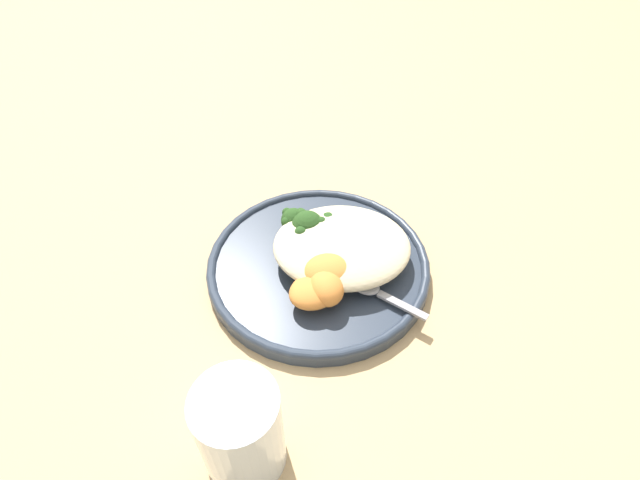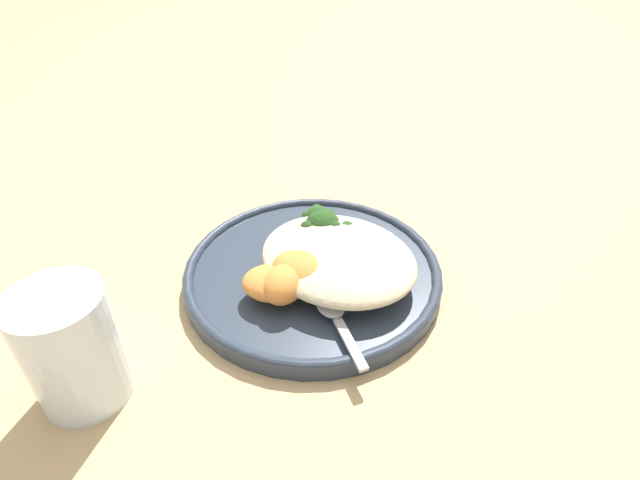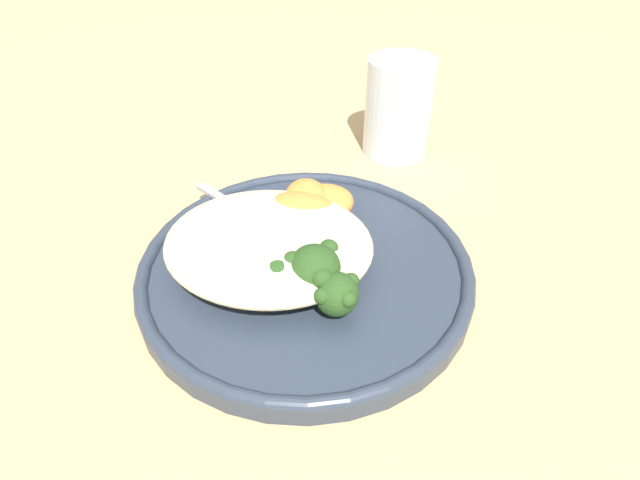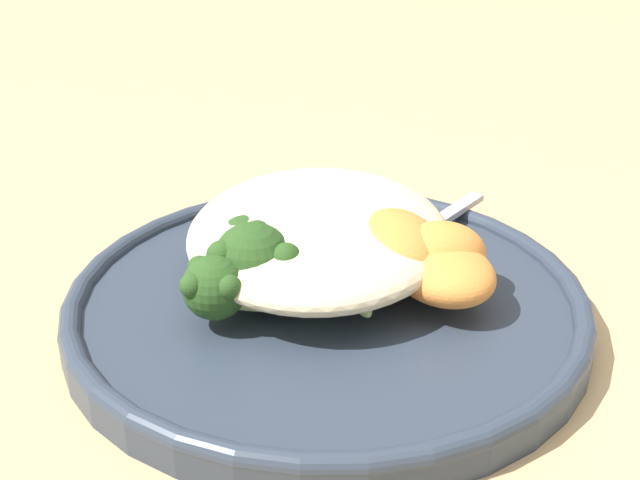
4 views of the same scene
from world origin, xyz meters
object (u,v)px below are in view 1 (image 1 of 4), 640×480
(sweet_potato_chunk_1, at_px, (329,270))
(sweet_potato_chunk_2, at_px, (326,287))
(broccoli_stalk_4, at_px, (308,230))
(plate, at_px, (318,265))
(broccoli_stalk_0, at_px, (335,255))
(broccoli_stalk_1, at_px, (347,250))
(broccoli_stalk_3, at_px, (326,229))
(broccoli_stalk_5, at_px, (297,232))
(water_glass, at_px, (241,431))
(spoon, at_px, (372,289))
(broccoli_stalk_2, at_px, (333,234))
(sweet_potato_chunk_0, at_px, (315,290))
(quinoa_mound, at_px, (342,246))

(sweet_potato_chunk_1, distance_m, sweet_potato_chunk_2, 0.03)
(broccoli_stalk_4, bearing_deg, plate, -155.97)
(broccoli_stalk_0, xyz_separation_m, sweet_potato_chunk_2, (0.01, 0.06, 0.00))
(broccoli_stalk_1, bearing_deg, broccoli_stalk_4, 128.31)
(broccoli_stalk_0, xyz_separation_m, broccoli_stalk_3, (0.01, -0.04, 0.00))
(broccoli_stalk_5, relative_size, water_glass, 0.96)
(plate, relative_size, spoon, 2.98)
(plate, height_order, water_glass, water_glass)
(broccoli_stalk_1, relative_size, sweet_potato_chunk_1, 1.61)
(broccoli_stalk_3, relative_size, broccoli_stalk_5, 0.81)
(spoon, bearing_deg, broccoli_stalk_1, 149.93)
(sweet_potato_chunk_2, relative_size, water_glass, 0.47)
(plate, xyz_separation_m, broccoli_stalk_0, (-0.02, 0.00, 0.02))
(broccoli_stalk_0, xyz_separation_m, spoon, (-0.04, 0.05, -0.01))
(sweet_potato_chunk_1, relative_size, sweet_potato_chunk_2, 1.37)
(sweet_potato_chunk_1, bearing_deg, broccoli_stalk_3, -86.81)
(broccoli_stalk_2, distance_m, sweet_potato_chunk_0, 0.10)
(sweet_potato_chunk_2, bearing_deg, broccoli_stalk_2, -94.94)
(broccoli_stalk_1, distance_m, spoon, 0.07)
(broccoli_stalk_0, height_order, broccoli_stalk_1, broccoli_stalk_0)
(quinoa_mound, distance_m, water_glass, 0.27)
(water_glass, bearing_deg, spoon, -124.56)
(plate, bearing_deg, spoon, 142.43)
(broccoli_stalk_2, height_order, spoon, broccoli_stalk_2)
(quinoa_mound, xyz_separation_m, broccoli_stalk_1, (-0.01, -0.00, -0.01))
(quinoa_mound, bearing_deg, broccoli_stalk_4, -30.99)
(sweet_potato_chunk_2, bearing_deg, sweet_potato_chunk_0, 7.96)
(broccoli_stalk_2, distance_m, sweet_potato_chunk_1, 0.07)
(sweet_potato_chunk_2, distance_m, water_glass, 0.20)
(broccoli_stalk_2, height_order, water_glass, water_glass)
(broccoli_stalk_5, distance_m, water_glass, 0.28)
(broccoli_stalk_0, bearing_deg, sweet_potato_chunk_1, -123.88)
(broccoli_stalk_4, bearing_deg, sweet_potato_chunk_0, -172.01)
(broccoli_stalk_5, distance_m, sweet_potato_chunk_2, 0.10)
(broccoli_stalk_0, height_order, sweet_potato_chunk_2, sweet_potato_chunk_2)
(broccoli_stalk_0, relative_size, water_glass, 0.77)
(broccoli_stalk_0, relative_size, broccoli_stalk_3, 1.00)
(broccoli_stalk_5, height_order, sweet_potato_chunk_1, sweet_potato_chunk_1)
(broccoli_stalk_0, distance_m, spoon, 0.06)
(sweet_potato_chunk_0, bearing_deg, quinoa_mound, -114.79)
(broccoli_stalk_0, bearing_deg, broccoli_stalk_4, 115.21)
(broccoli_stalk_1, relative_size, broccoli_stalk_3, 1.33)
(broccoli_stalk_1, bearing_deg, sweet_potato_chunk_2, -136.22)
(plate, distance_m, broccoli_stalk_3, 0.05)
(sweet_potato_chunk_0, distance_m, sweet_potato_chunk_1, 0.03)
(broccoli_stalk_2, height_order, broccoli_stalk_4, broccoli_stalk_4)
(plate, height_order, sweet_potato_chunk_1, sweet_potato_chunk_1)
(broccoli_stalk_3, xyz_separation_m, sweet_potato_chunk_2, (-0.00, 0.10, 0.00))
(broccoli_stalk_3, height_order, sweet_potato_chunk_1, sweet_potato_chunk_1)
(broccoli_stalk_3, relative_size, sweet_potato_chunk_1, 1.21)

